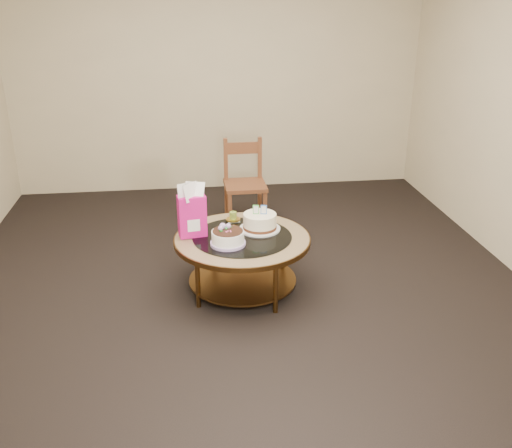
{
  "coord_description": "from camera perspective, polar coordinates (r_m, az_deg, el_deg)",
  "views": [
    {
      "loc": [
        -0.39,
        -3.85,
        2.18
      ],
      "look_at": [
        0.11,
        0.02,
        0.54
      ],
      "focal_mm": 40.0,
      "sensor_mm": 36.0,
      "label": 1
    }
  ],
  "objects": [
    {
      "name": "gift_bag",
      "position": [
        4.2,
        -6.43,
        1.36
      ],
      "size": [
        0.22,
        0.17,
        0.4
      ],
      "rotation": [
        0.0,
        0.0,
        0.16
      ],
      "color": "#E21586",
      "rests_on": "coffee_table"
    },
    {
      "name": "pillar_candle",
      "position": [
        4.51,
        -2.31,
        0.63
      ],
      "size": [
        0.11,
        0.11,
        0.09
      ],
      "rotation": [
        0.0,
        0.0,
        0.13
      ],
      "color": "tan",
      "rests_on": "coffee_table"
    },
    {
      "name": "decorated_cake",
      "position": [
        4.09,
        -2.84,
        -1.43
      ],
      "size": [
        0.26,
        0.26,
        0.15
      ],
      "rotation": [
        0.0,
        0.0,
        -0.43
      ],
      "color": "#AD8FCB",
      "rests_on": "coffee_table"
    },
    {
      "name": "room_walls",
      "position": [
        3.93,
        -1.54,
        13.38
      ],
      "size": [
        4.52,
        5.02,
        2.61
      ],
      "color": "tan",
      "rests_on": "ground"
    },
    {
      "name": "coffee_table",
      "position": [
        4.27,
        -1.38,
        -2.22
      ],
      "size": [
        1.02,
        1.02,
        0.46
      ],
      "color": "brown",
      "rests_on": "ground"
    },
    {
      "name": "dining_chair",
      "position": [
        5.49,
        -1.15,
        4.1
      ],
      "size": [
        0.39,
        0.39,
        0.84
      ],
      "rotation": [
        0.0,
        0.0,
        0.01
      ],
      "color": "brown",
      "rests_on": "ground"
    },
    {
      "name": "ground",
      "position": [
        4.44,
        -1.34,
        -6.64
      ],
      "size": [
        5.0,
        5.0,
        0.0
      ],
      "primitive_type": "plane",
      "color": "black",
      "rests_on": "ground"
    },
    {
      "name": "cream_cake",
      "position": [
        4.33,
        0.38,
        0.2
      ],
      "size": [
        0.31,
        0.31,
        0.2
      ],
      "rotation": [
        0.0,
        0.0,
        -0.15
      ],
      "color": "white",
      "rests_on": "coffee_table"
    }
  ]
}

